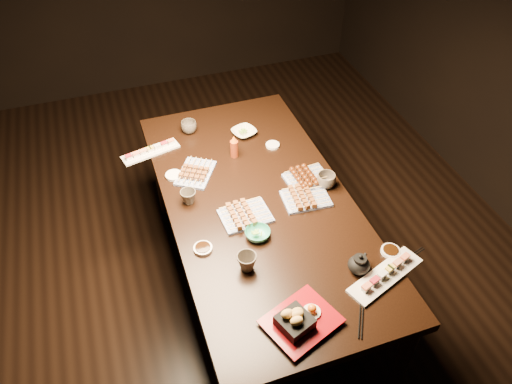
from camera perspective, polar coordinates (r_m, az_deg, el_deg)
ground at (r=3.08m, az=-3.85°, el=-11.08°), size 5.00×5.00×0.00m
dining_table at (r=2.77m, az=0.34°, el=-6.65°), size 1.35×1.98×0.75m
sushi_platter_near at (r=2.24m, az=14.62°, el=-8.96°), size 0.40×0.23×0.05m
sushi_platter_far at (r=2.84m, az=-11.99°, el=4.74°), size 0.34×0.16×0.04m
yakitori_plate_center at (r=2.40m, az=-1.22°, el=-2.38°), size 0.25×0.19×0.06m
yakitori_plate_right at (r=2.50m, az=5.75°, el=-0.40°), size 0.24×0.18×0.06m
yakitori_plate_left at (r=2.65m, az=-6.96°, el=2.49°), size 0.26×0.28×0.06m
tsukune_plate at (r=2.61m, az=5.91°, el=1.83°), size 0.23×0.18×0.06m
edamame_bowl_green at (r=2.32m, az=0.18°, el=-4.81°), size 0.16×0.16×0.04m
edamame_bowl_cream at (r=2.92m, az=-1.38°, el=6.83°), size 0.17×0.17×0.03m
tempura_tray at (r=2.02m, az=5.25°, el=-13.95°), size 0.34×0.31×0.10m
teacup_near_left at (r=2.18m, az=-1.06°, el=-8.02°), size 0.12×0.12×0.08m
teacup_mid_right at (r=2.58m, az=8.03°, el=1.32°), size 0.10×0.10×0.08m
teacup_far_left at (r=2.49m, az=-7.73°, el=-0.56°), size 0.09×0.09×0.07m
teacup_far_right at (r=2.95m, az=-7.68°, el=7.39°), size 0.10×0.10×0.07m
teapot at (r=2.21m, az=11.72°, el=-7.97°), size 0.16×0.16×0.10m
condiment_bottle at (r=2.73m, az=-2.52°, el=5.24°), size 0.06×0.06×0.13m
sauce_dish_west at (r=2.29m, az=-6.08°, el=-6.43°), size 0.12×0.12×0.02m
sauce_dish_east at (r=2.84m, az=1.91°, el=5.38°), size 0.10×0.10×0.01m
sauce_dish_se at (r=2.35m, az=15.11°, el=-6.53°), size 0.11×0.11×0.02m
sauce_dish_nw at (r=2.67m, az=-9.39°, el=1.88°), size 0.12×0.12×0.02m
chopsticks_near at (r=2.11m, az=11.92°, el=-13.75°), size 0.12×0.19×0.01m
chopsticks_se at (r=2.35m, az=17.06°, el=-7.23°), size 0.19×0.07×0.01m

